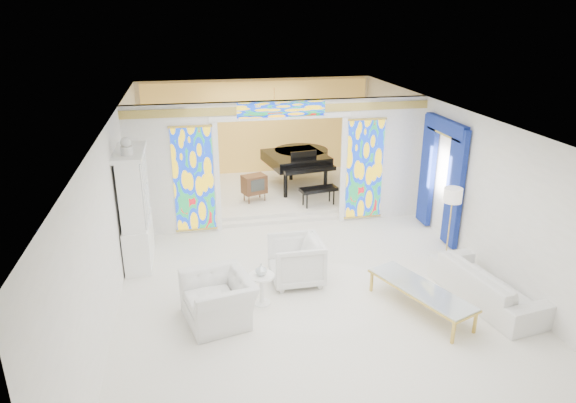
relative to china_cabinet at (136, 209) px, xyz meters
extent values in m
plane|color=white|center=(3.22, -0.60, -1.17)|extent=(12.00, 12.00, 0.00)
cube|color=silver|center=(3.22, -0.60, 1.83)|extent=(7.00, 12.00, 0.02)
cube|color=white|center=(3.22, 5.40, 0.33)|extent=(7.00, 0.02, 3.00)
cube|color=white|center=(-0.28, -0.60, 0.33)|extent=(0.02, 12.00, 3.00)
cube|color=white|center=(6.72, -0.60, 0.33)|extent=(0.02, 12.00, 3.00)
cube|color=white|center=(0.72, 1.40, 0.33)|extent=(2.00, 0.18, 3.00)
cube|color=white|center=(5.72, 1.40, 0.33)|extent=(2.00, 0.18, 3.00)
cube|color=white|center=(3.22, 1.40, 1.63)|extent=(3.00, 0.18, 0.40)
cube|color=white|center=(1.72, 1.30, 0.13)|extent=(0.12, 0.06, 2.60)
cube|color=white|center=(4.72, 1.30, 0.13)|extent=(0.12, 0.06, 2.60)
cube|color=white|center=(3.22, 1.30, 1.48)|extent=(3.24, 0.06, 0.12)
cube|color=gold|center=(3.22, 1.30, 1.65)|extent=(7.00, 0.05, 0.18)
cube|color=gold|center=(1.19, 1.29, 0.13)|extent=(0.90, 0.04, 2.40)
cube|color=gold|center=(5.25, 1.29, 0.13)|extent=(0.90, 0.04, 2.40)
cube|color=gold|center=(3.22, 1.29, 1.65)|extent=(2.00, 0.04, 0.34)
cube|color=white|center=(3.22, 3.50, -1.08)|extent=(6.80, 3.80, 0.18)
cube|color=#FBC157|center=(3.22, 5.28, 0.33)|extent=(6.70, 0.10, 2.90)
cylinder|color=gold|center=(3.42, 3.40, 1.38)|extent=(0.48, 0.48, 0.30)
cube|color=navy|center=(6.62, -0.55, 0.18)|extent=(0.12, 0.55, 2.60)
cube|color=navy|center=(6.62, 0.75, 0.18)|extent=(0.12, 0.55, 2.60)
cube|color=navy|center=(6.62, 0.10, 1.38)|extent=(0.14, 1.70, 0.30)
cube|color=gold|center=(6.62, 0.10, 1.21)|extent=(0.12, 1.50, 0.06)
cube|color=white|center=(0.00, 0.00, -0.72)|extent=(0.50, 1.40, 0.90)
cube|color=white|center=(0.00, 0.00, 0.43)|extent=(0.44, 1.30, 1.40)
cube|color=silver|center=(0.23, 0.00, 0.43)|extent=(0.01, 1.20, 1.30)
cube|color=white|center=(0.00, 0.00, 1.17)|extent=(0.56, 1.46, 0.08)
cylinder|color=silver|center=(0.00, -0.35, 1.29)|extent=(0.22, 0.22, 0.16)
sphere|color=silver|center=(0.00, -0.35, 1.45)|extent=(0.20, 0.20, 0.20)
imported|color=silver|center=(1.44, -2.45, -0.78)|extent=(1.30, 1.41, 0.78)
imported|color=silver|center=(2.97, -1.44, -0.73)|extent=(0.98, 0.95, 0.88)
imported|color=white|center=(6.17, -2.79, -0.84)|extent=(1.23, 2.40, 0.67)
cylinder|color=white|center=(2.22, -2.10, -0.62)|extent=(0.54, 0.54, 0.03)
cylinder|color=white|center=(2.22, -2.10, -0.89)|extent=(0.09, 0.09, 0.53)
cylinder|color=white|center=(2.22, -2.10, -1.16)|extent=(0.36, 0.36, 0.03)
imported|color=white|center=(2.22, -2.10, -0.49)|extent=(0.24, 0.24, 0.21)
cube|color=silver|center=(4.86, -2.86, -0.74)|extent=(1.28, 2.08, 0.04)
cube|color=gold|center=(4.86, -2.86, -0.76)|extent=(1.32, 2.12, 0.03)
cube|color=gold|center=(4.96, -3.84, -0.96)|extent=(0.06, 0.06, 0.41)
cube|color=gold|center=(5.45, -3.65, -0.96)|extent=(0.06, 0.06, 0.41)
cube|color=gold|center=(4.27, -2.07, -0.96)|extent=(0.06, 0.06, 0.41)
cube|color=gold|center=(4.75, -1.88, -0.96)|extent=(0.06, 0.06, 0.41)
cylinder|color=gold|center=(6.33, -0.99, -1.16)|extent=(0.33, 0.33, 0.03)
cylinder|color=gold|center=(6.33, -0.99, -0.48)|extent=(0.04, 0.04, 1.39)
cylinder|color=white|center=(6.33, -0.99, 0.20)|extent=(0.47, 0.47, 0.30)
cube|color=black|center=(4.05, 3.61, -0.18)|extent=(1.80, 1.89, 0.30)
cylinder|color=black|center=(4.30, 4.03, -0.18)|extent=(1.77, 1.77, 0.30)
cube|color=black|center=(4.21, 2.67, -0.22)|extent=(1.47, 0.55, 0.11)
cube|color=silver|center=(4.22, 2.58, -0.20)|extent=(1.33, 0.33, 0.03)
cube|color=black|center=(4.14, 3.03, 0.06)|extent=(0.74, 0.16, 0.27)
cube|color=black|center=(4.31, 2.04, -0.56)|extent=(1.01, 0.53, 0.09)
cylinder|color=black|center=(3.59, 2.78, -0.66)|extent=(0.12, 0.12, 0.66)
cylinder|color=black|center=(4.75, 2.97, -0.66)|extent=(0.12, 0.12, 0.66)
cylinder|color=black|center=(4.05, 4.26, -0.66)|extent=(0.12, 0.12, 0.66)
cube|color=brown|center=(2.74, 2.68, -0.54)|extent=(0.70, 0.58, 0.48)
cube|color=#323734|center=(2.81, 2.48, -0.51)|extent=(0.37, 0.14, 0.31)
cone|color=brown|center=(2.57, 2.46, -0.88)|extent=(0.04, 0.04, 0.21)
cone|color=brown|center=(3.01, 2.61, -0.88)|extent=(0.04, 0.04, 0.21)
cone|color=brown|center=(2.47, 2.74, -0.88)|extent=(0.04, 0.04, 0.21)
cone|color=brown|center=(2.91, 2.89, -0.88)|extent=(0.04, 0.04, 0.21)
camera|label=1|loc=(1.13, -9.95, 3.73)|focal=32.00mm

